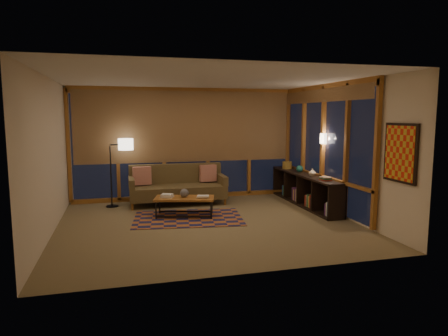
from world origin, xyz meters
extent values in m
cube|color=#9D895B|center=(0.00, 0.00, 0.00)|extent=(5.50, 5.00, 0.01)
cube|color=silver|center=(0.00, 0.00, 2.70)|extent=(5.50, 5.00, 0.01)
cube|color=beige|center=(0.00, 2.50, 1.35)|extent=(5.50, 0.01, 2.70)
cube|color=beige|center=(0.00, -2.50, 1.35)|extent=(5.50, 0.01, 2.70)
cube|color=beige|center=(-2.75, 0.00, 1.35)|extent=(0.01, 5.00, 2.70)
cube|color=beige|center=(2.75, 0.00, 1.35)|extent=(0.01, 5.00, 2.70)
cube|color=#AC5D29|center=(-0.30, 0.47, 0.01)|extent=(2.29, 1.68, 0.01)
sphere|color=#2B2A34|center=(-0.34, 0.67, 0.48)|extent=(0.19, 0.19, 0.18)
cylinder|color=#A77F35|center=(2.47, 1.96, 0.81)|extent=(0.24, 0.24, 0.18)
sphere|color=#196056|center=(2.49, 1.29, 0.80)|extent=(0.19, 0.19, 0.16)
imported|color=#C5B291|center=(2.49, 0.65, 0.80)|extent=(0.19, 0.19, 0.17)
camera|label=1|loc=(-1.58, -7.21, 2.04)|focal=32.00mm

